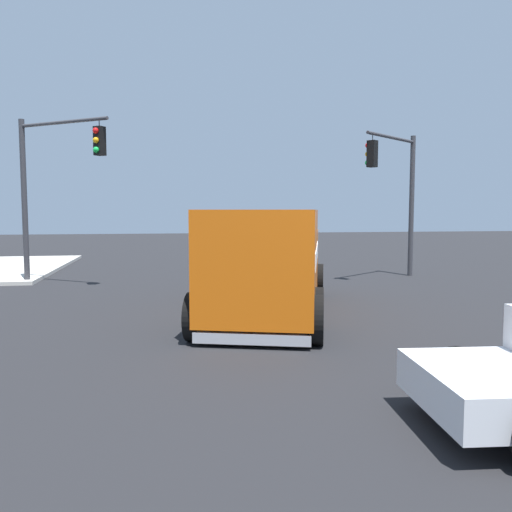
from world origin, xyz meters
TOP-DOWN VIEW (x-y plane):
  - ground_plane at (0.00, 0.00)m, footprint 100.00×100.00m
  - delivery_truck at (0.34, -0.49)m, footprint 8.05×4.74m
  - traffic_light_primary at (6.50, -6.86)m, footprint 2.34×2.96m
  - traffic_light_secondary at (6.75, 6.16)m, footprint 2.40×3.36m

SIDE VIEW (x-z plane):
  - ground_plane at x=0.00m, z-range 0.00..0.00m
  - delivery_truck at x=0.34m, z-range 0.07..2.75m
  - traffic_light_primary at x=6.50m, z-range 0.87..6.55m
  - traffic_light_secondary at x=6.75m, z-range 1.05..6.86m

